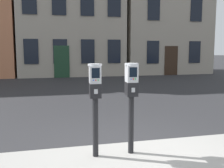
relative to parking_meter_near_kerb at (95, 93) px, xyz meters
name	(u,v)px	position (x,y,z in m)	size (l,w,h in m)	color
ground_plane	(130,154)	(0.66, 0.29, -1.15)	(160.00, 160.00, 0.00)	#28282B
parking_meter_near_kerb	(95,93)	(0.00, 0.00, 0.00)	(0.23, 0.26, 1.46)	black
parking_meter_twin_adjacent	(131,92)	(0.58, 0.00, 0.00)	(0.23, 0.26, 1.46)	black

